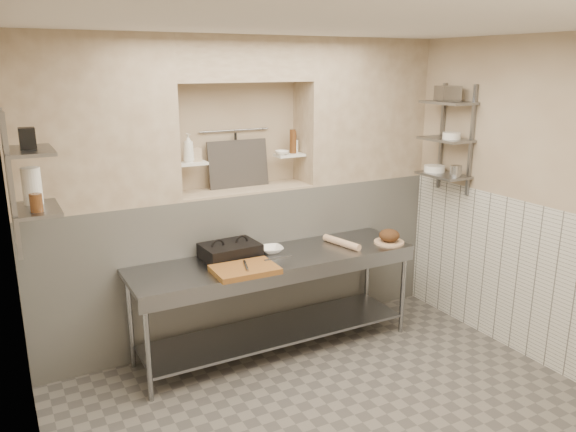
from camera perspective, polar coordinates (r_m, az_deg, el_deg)
floor at (r=4.49m, az=5.49°, el=-20.36°), size 4.00×3.90×0.10m
ceiling at (r=3.67m, az=6.69°, el=19.70°), size 4.00×3.90×0.10m
wall_left at (r=3.23m, az=-26.04°, el=-7.42°), size 0.10×3.90×2.80m
wall_right at (r=5.23m, az=24.96°, el=1.00°), size 0.10×3.90×2.80m
wall_back at (r=5.55m, az=-5.63°, el=3.09°), size 4.00×0.10×2.80m
backwall_lower at (r=5.51m, az=-4.44°, el=-4.52°), size 4.00×0.40×1.40m
alcove_sill at (r=5.32m, az=-4.59°, el=2.70°), size 1.30×0.40×0.02m
backwall_pillar_left at (r=4.84m, az=-19.45°, el=8.94°), size 1.35×0.40×1.40m
backwall_pillar_right at (r=5.87m, az=7.40°, el=10.61°), size 1.35×0.40×1.40m
backwall_header at (r=5.19m, az=-4.88°, el=15.63°), size 1.30×0.40×0.40m
wainscot_left at (r=3.54m, az=-23.66°, el=-17.85°), size 0.02×3.90×1.40m
wainscot_right at (r=5.39m, az=23.74°, el=-6.31°), size 0.02×3.90×1.40m
alcove_shelf_left at (r=5.09m, az=-9.84°, el=5.29°), size 0.28×0.16×0.02m
alcove_shelf_right at (r=5.48m, az=0.16°, el=6.21°), size 0.28×0.16×0.02m
utensil_rail at (r=5.38m, az=-5.45°, el=8.67°), size 0.70×0.02×0.02m
hanging_steel at (r=5.39m, az=-5.32°, el=6.85°), size 0.02×0.02×0.30m
splash_panel at (r=5.36m, az=-5.08°, el=5.30°), size 0.60×0.08×0.45m
shelf_rail_left_a at (r=4.33m, az=-26.52°, el=3.54°), size 0.03×0.03×0.95m
shelf_rail_left_b at (r=3.94m, az=-26.26°, el=2.55°), size 0.03×0.03×0.95m
wall_shelf_left_lower at (r=4.18m, az=-24.24°, el=0.61°), size 0.30×0.50×0.02m
wall_shelf_left_upper at (r=4.11m, az=-24.84°, el=6.02°), size 0.30×0.50×0.03m
shelf_rail_right_a at (r=5.92m, az=15.34°, el=7.81°), size 0.03×0.03×1.05m
shelf_rail_right_b at (r=5.64m, az=18.13°, el=7.26°), size 0.03×0.03×1.05m
wall_shelf_right_lower at (r=5.74m, az=15.48°, el=4.04°), size 0.30×0.50×0.02m
wall_shelf_right_mid at (r=5.68m, az=15.72°, el=7.50°), size 0.30×0.50×0.02m
wall_shelf_right_upper at (r=5.65m, az=15.98°, el=11.01°), size 0.30×0.50×0.03m
prep_table at (r=5.08m, az=-1.26°, el=-6.95°), size 2.60×0.70×0.90m
panini_press at (r=4.96m, az=-5.90°, el=-3.56°), size 0.50×0.38×0.13m
cutting_board at (r=4.64m, az=-4.40°, el=-5.45°), size 0.53×0.38×0.05m
knife_blade at (r=4.82m, az=-1.02°, el=-4.31°), size 0.26×0.03×0.01m
tongs at (r=4.63m, az=-4.29°, el=-5.06°), size 0.09×0.23×0.02m
mixing_bowl at (r=5.11m, az=-1.70°, el=-3.43°), size 0.23×0.23×0.05m
rolling_pin at (r=5.30m, az=5.47°, el=-2.69°), size 0.16×0.44×0.07m
bread_board at (r=5.46m, az=10.22°, el=-2.63°), size 0.29×0.29×0.02m
bread_loaf at (r=5.44m, az=10.25°, el=-1.95°), size 0.20×0.20×0.12m
bottle_soap at (r=5.06m, az=-10.09°, el=6.82°), size 0.12×0.12×0.25m
jar_alcove at (r=5.10m, az=-9.33°, el=6.18°), size 0.08×0.08×0.12m
bowl_alcove at (r=5.41m, az=-0.62°, el=6.44°), size 0.16×0.16×0.04m
condiment_a at (r=5.50m, az=0.55°, el=7.51°), size 0.06×0.06×0.22m
condiment_b at (r=5.50m, az=0.47°, el=7.59°), size 0.06×0.06×0.23m
condiment_c at (r=5.53m, az=0.66°, el=7.08°), size 0.07×0.07×0.12m
jug_left at (r=4.27m, az=-24.57°, el=2.80°), size 0.13×0.13×0.26m
jar_left at (r=4.04m, az=-24.21°, el=1.24°), size 0.08×0.08×0.12m
box_left_upper at (r=4.09m, az=-24.96°, el=7.15°), size 0.10×0.10×0.14m
bowl_right at (r=5.82m, az=14.66°, el=4.68°), size 0.21×0.21×0.06m
canister_right at (r=5.61m, az=16.69°, el=4.39°), size 0.11×0.11×0.11m
bowl_right_mid at (r=5.62m, az=16.29°, el=7.83°), size 0.17×0.17×0.06m
basket_right at (r=5.66m, az=15.90°, el=11.88°), size 0.25×0.27×0.14m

